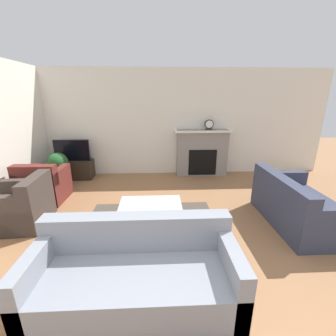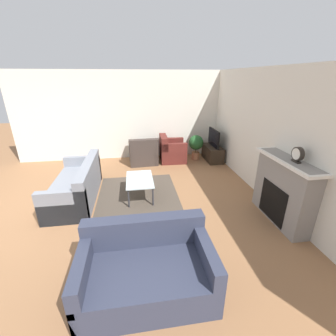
% 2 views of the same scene
% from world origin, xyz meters
% --- Properties ---
extents(wall_back, '(8.78, 0.06, 2.70)m').
position_xyz_m(wall_back, '(0.00, 4.87, 1.35)').
color(wall_back, silver).
rests_on(wall_back, ground_plane).
extents(area_rug, '(2.17, 1.78, 0.00)m').
position_xyz_m(area_rug, '(-0.18, 2.10, 0.00)').
color(area_rug, '#4C4238').
rests_on(area_rug, ground_plane).
extents(fireplace, '(1.44, 0.38, 1.20)m').
position_xyz_m(fireplace, '(1.11, 4.68, 0.63)').
color(fireplace, gray).
rests_on(fireplace, ground_plane).
extents(tv_stand, '(0.92, 0.44, 0.46)m').
position_xyz_m(tv_stand, '(-2.19, 4.54, 0.23)').
color(tv_stand, '#2D2319').
rests_on(tv_stand, ground_plane).
extents(tv, '(0.86, 0.06, 0.54)m').
position_xyz_m(tv, '(-2.19, 4.54, 0.73)').
color(tv, black).
rests_on(tv, tv_stand).
extents(couch_sectional, '(2.01, 0.85, 0.82)m').
position_xyz_m(couch_sectional, '(-0.29, 0.81, 0.29)').
color(couch_sectional, gray).
rests_on(couch_sectional, ground_plane).
extents(couch_loveseat, '(0.99, 1.58, 0.82)m').
position_xyz_m(couch_loveseat, '(2.23, 2.15, 0.29)').
color(couch_loveseat, '#33384C').
rests_on(couch_loveseat, ground_plane).
extents(armchair_by_window, '(0.86, 0.87, 0.82)m').
position_xyz_m(armchair_by_window, '(-2.27, 2.34, 0.30)').
color(armchair_by_window, '#3D332D').
rests_on(armchair_by_window, ground_plane).
extents(armchair_accent, '(0.81, 0.80, 0.82)m').
position_xyz_m(armchair_accent, '(-2.34, 3.23, 0.30)').
color(armchair_accent, '#5B231E').
rests_on(armchair_accent, ground_plane).
extents(coffee_table, '(0.97, 0.58, 0.42)m').
position_xyz_m(coffee_table, '(-0.18, 2.15, 0.38)').
color(coffee_table, '#333338').
rests_on(coffee_table, ground_plane).
extents(potted_plant, '(0.47, 0.47, 0.80)m').
position_xyz_m(potted_plant, '(-2.36, 4.02, 0.51)').
color(potted_plant, '#AD704C').
rests_on(potted_plant, ground_plane).
extents(mantel_clock, '(0.23, 0.07, 0.26)m').
position_xyz_m(mantel_clock, '(1.26, 4.68, 1.34)').
color(mantel_clock, '#28231E').
rests_on(mantel_clock, fireplace).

